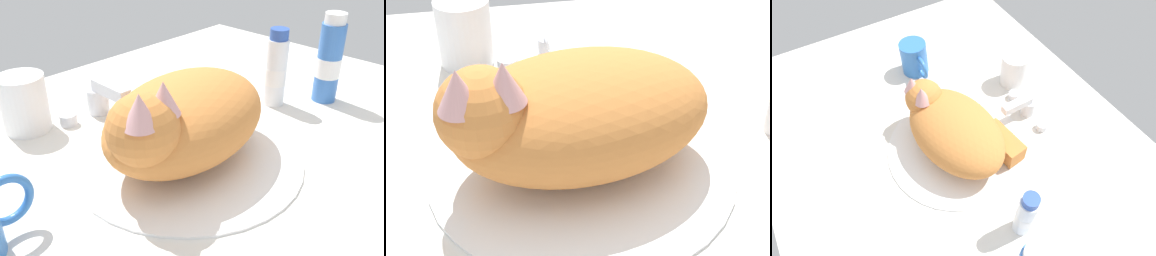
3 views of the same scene
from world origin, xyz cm
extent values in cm
cube|color=silver|center=(0.00, 0.00, -1.50)|extent=(110.00, 82.50, 3.00)
cylinder|color=white|center=(0.00, 0.00, 0.37)|extent=(31.99, 31.99, 0.73)
cylinder|color=silver|center=(0.00, 20.76, 2.16)|extent=(3.60, 3.60, 4.32)
cube|color=silver|center=(0.00, 16.82, 5.32)|extent=(2.00, 7.87, 2.00)
cylinder|color=silver|center=(-5.86, 20.76, 0.90)|extent=(2.80, 2.80, 1.80)
cylinder|color=silver|center=(5.86, 20.76, 0.90)|extent=(2.80, 2.80, 1.80)
ellipsoid|color=#D17F3D|center=(0.00, 0.00, 6.42)|extent=(28.39, 20.59, 11.38)
sphere|color=#D17F3D|center=(-9.61, -2.60, 9.55)|extent=(9.70, 9.70, 8.62)
ellipsoid|color=white|center=(-7.90, -2.37, 7.84)|extent=(6.19, 5.45, 4.74)
cone|color=#DB9E9E|center=(-7.49, -3.83, 13.21)|extent=(4.36, 4.36, 3.88)
cone|color=#DB9E9E|center=(-11.33, -4.35, 13.21)|extent=(4.36, 4.36, 3.88)
cube|color=#D17F3D|center=(6.14, 8.65, 3.04)|extent=(10.94, 5.89, 4.62)
ellipsoid|color=white|center=(-5.66, 7.50, 2.81)|extent=(6.03, 4.32, 4.16)
torus|color=#3372C6|center=(-23.77, 3.21, 4.56)|extent=(6.10, 1.00, 6.10)
cylinder|color=white|center=(-11.00, 24.02, 4.45)|extent=(7.14, 7.14, 8.90)
cylinder|color=white|center=(23.21, 1.62, 5.79)|extent=(3.62, 3.62, 11.59)
cylinder|color=white|center=(23.21, 1.62, 5.21)|extent=(3.70, 3.70, 2.90)
cylinder|color=#2D51AD|center=(23.21, 1.62, 12.49)|extent=(3.08, 3.08, 1.80)
cylinder|color=#3870C6|center=(30.87, -3.94, 6.85)|extent=(4.16, 4.16, 13.71)
cylinder|color=white|center=(30.87, -3.94, 6.17)|extent=(4.24, 4.24, 3.43)
cylinder|color=white|center=(30.87, -3.94, 14.61)|extent=(3.54, 3.54, 1.80)
camera|label=1|loc=(-36.26, -35.77, 33.28)|focal=40.56mm
camera|label=2|loc=(-8.95, -45.30, 38.58)|focal=53.40mm
camera|label=3|loc=(37.42, -20.09, 64.50)|focal=30.60mm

